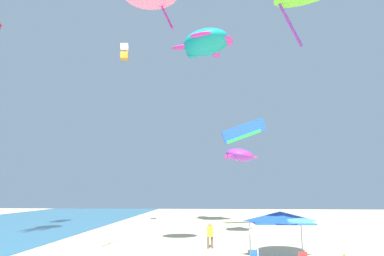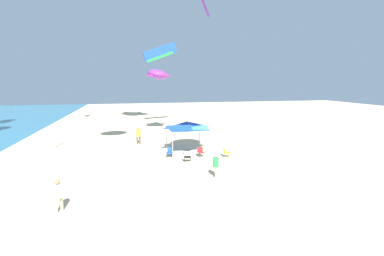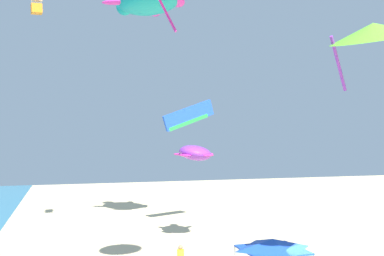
% 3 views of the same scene
% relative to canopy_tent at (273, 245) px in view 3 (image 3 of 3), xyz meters
% --- Properties ---
extents(canopy_tent, '(3.29, 3.53, 2.86)m').
position_rel_canopy_tent_xyz_m(canopy_tent, '(0.00, 0.00, 0.00)').
color(canopy_tent, '#B7B7BC').
rests_on(canopy_tent, ground).
extents(kite_box_white, '(0.91, 0.93, 1.70)m').
position_rel_canopy_tent_xyz_m(kite_box_white, '(12.74, 13.53, 16.37)').
color(kite_box_white, white).
extents(kite_turtle_purple, '(3.99, 3.55, 1.53)m').
position_rel_canopy_tent_xyz_m(kite_turtle_purple, '(10.26, 1.61, 4.84)').
color(kite_turtle_purple, purple).
extents(kite_parafoil_blue, '(1.10, 4.94, 2.98)m').
position_rel_canopy_tent_xyz_m(kite_parafoil_blue, '(15.32, 0.74, 7.98)').
color(kite_parafoil_blue, blue).
extents(kite_delta_lime, '(4.86, 4.87, 2.95)m').
position_rel_canopy_tent_xyz_m(kite_delta_lime, '(-8.29, -0.30, 10.26)').
color(kite_delta_lime, '#66D82D').
extents(kite_turtle_teal, '(7.47, 7.42, 2.30)m').
position_rel_canopy_tent_xyz_m(kite_turtle_teal, '(13.48, 4.84, 17.43)').
color(kite_turtle_teal, teal).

